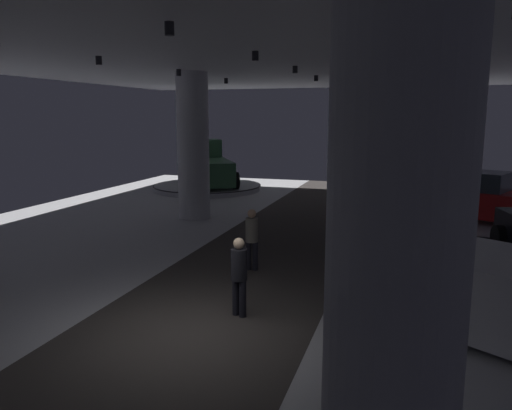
# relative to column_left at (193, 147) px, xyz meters

# --- Properties ---
(ground) EXTENTS (24.00, 44.00, 0.06)m
(ground) POSITION_rel_column_left_xyz_m (4.22, -9.65, -2.77)
(ground) COLOR #B2B2B7
(ceiling_with_spotlights) EXTENTS (24.00, 44.00, 0.39)m
(ceiling_with_spotlights) POSITION_rel_column_left_xyz_m (4.22, -9.65, 2.80)
(ceiling_with_spotlights) COLOR silver
(column_left) EXTENTS (1.20, 1.20, 5.50)m
(column_left) POSITION_rel_column_left_xyz_m (0.00, 0.00, 0.00)
(column_left) COLOR silver
(column_left) RESTS_ON ground
(column_right) EXTENTS (1.11, 1.11, 5.50)m
(column_right) POSITION_rel_column_left_xyz_m (7.89, -13.51, 0.00)
(column_right) COLOR #ADADB2
(column_right) RESTS_ON ground
(display_platform_far_right) EXTENTS (5.56, 5.56, 0.27)m
(display_platform_far_right) POSITION_rel_column_left_xyz_m (10.33, 1.48, -2.60)
(display_platform_far_right) COLOR #B7B7BC
(display_platform_far_right) RESTS_ON ground
(display_car_far_right) EXTENTS (4.57, 3.45, 1.71)m
(display_car_far_right) POSITION_rel_column_left_xyz_m (10.30, 1.50, -1.71)
(display_car_far_right) COLOR red
(display_car_far_right) RESTS_ON display_platform_far_right
(display_platform_deep_left) EXTENTS (5.68, 5.68, 0.29)m
(display_platform_deep_left) POSITION_rel_column_left_xyz_m (-2.35, 6.83, -2.59)
(display_platform_deep_left) COLOR #B7B7BC
(display_platform_deep_left) RESTS_ON ground
(pickup_truck_deep_left) EXTENTS (4.58, 5.63, 2.30)m
(pickup_truck_deep_left) POSITION_rel_column_left_xyz_m (-2.51, 7.11, -1.52)
(pickup_truck_deep_left) COLOR #2D5638
(pickup_truck_deep_left) RESTS_ON display_platform_deep_left
(visitor_walking_near) EXTENTS (0.32, 0.32, 1.59)m
(visitor_walking_near) POSITION_rel_column_left_xyz_m (4.17, -5.68, -1.84)
(visitor_walking_near) COLOR black
(visitor_walking_near) RESTS_ON ground
(visitor_walking_far) EXTENTS (0.32, 0.32, 1.59)m
(visitor_walking_far) POSITION_rel_column_left_xyz_m (4.85, -8.59, -1.84)
(visitor_walking_far) COLOR black
(visitor_walking_far) RESTS_ON ground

